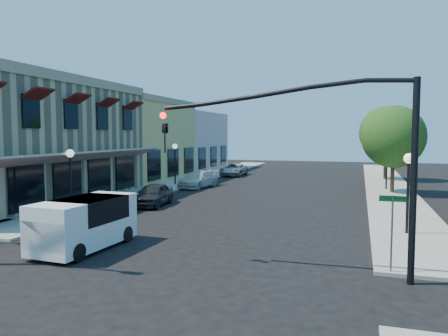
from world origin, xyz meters
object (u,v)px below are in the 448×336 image
(lamppost_right_far, at_px, (387,155))
(parked_car_c, at_px, (198,179))
(street_name_sign, at_px, (392,221))
(street_tree_a, at_px, (394,137))
(street_tree_b, at_px, (386,132))
(signal_mast_arm, at_px, (338,144))
(lamppost_left_near, at_px, (70,165))
(parked_car_a, at_px, (153,195))
(parked_car_b, at_px, (151,195))
(parked_car_d, at_px, (234,170))
(lamppost_left_far, at_px, (175,154))
(lamppost_right_near, at_px, (409,173))
(white_van, at_px, (84,220))

(lamppost_right_far, bearing_deg, parked_car_c, -170.06)
(street_name_sign, distance_m, lamppost_right_far, 21.85)
(street_tree_a, xyz_separation_m, street_tree_b, (0.00, 10.00, 0.35))
(signal_mast_arm, height_order, parked_car_c, signal_mast_arm)
(lamppost_left_near, xyz_separation_m, parked_car_a, (2.94, 4.00, -2.05))
(lamppost_left_near, relative_size, parked_car_b, 1.11)
(street_name_sign, xyz_separation_m, parked_car_d, (-13.70, 29.80, -1.04))
(parked_car_c, bearing_deg, street_tree_b, 42.90)
(lamppost_left_far, bearing_deg, street_name_sign, -51.06)
(street_tree_a, bearing_deg, lamppost_right_far, 98.53)
(street_tree_b, relative_size, lamppost_left_near, 1.97)
(lamppost_left_near, relative_size, parked_car_a, 0.89)
(street_tree_a, distance_m, lamppost_right_far, 2.49)
(street_name_sign, distance_m, parked_car_c, 23.63)
(lamppost_left_far, xyz_separation_m, lamppost_right_near, (17.00, -14.00, 0.00))
(white_van, distance_m, parked_car_d, 30.18)
(street_name_sign, relative_size, lamppost_right_far, 0.70)
(street_name_sign, xyz_separation_m, parked_car_b, (-13.70, 10.80, -1.17))
(signal_mast_arm, height_order, lamppost_right_near, signal_mast_arm)
(lamppost_left_far, bearing_deg, lamppost_right_far, 6.71)
(street_tree_b, height_order, lamppost_left_near, street_tree_b)
(lamppost_right_far, height_order, white_van, lamppost_right_far)
(street_name_sign, height_order, parked_car_c, street_name_sign)
(street_name_sign, relative_size, parked_car_c, 0.54)
(white_van, relative_size, parked_car_a, 1.11)
(lamppost_left_near, height_order, white_van, lamppost_left_near)
(lamppost_left_far, relative_size, parked_car_b, 1.11)
(street_name_sign, xyz_separation_m, lamppost_right_near, (1.00, 5.80, 1.04))
(street_tree_a, height_order, parked_car_c, street_tree_a)
(lamppost_right_near, distance_m, parked_car_c, 20.01)
(parked_car_a, xyz_separation_m, parked_car_c, (-0.64, 9.42, -0.02))
(lamppost_left_near, relative_size, parked_car_c, 0.78)
(street_tree_b, bearing_deg, street_name_sign, -92.50)
(lamppost_left_near, relative_size, lamppost_right_far, 1.00)
(street_tree_a, relative_size, lamppost_left_far, 1.82)
(street_tree_b, bearing_deg, parked_car_a, -125.69)
(street_tree_b, bearing_deg, white_van, -112.17)
(lamppost_right_far, xyz_separation_m, parked_car_b, (-14.70, -11.00, -2.21))
(street_tree_a, distance_m, street_tree_b, 10.01)
(lamppost_right_near, bearing_deg, parked_car_c, 137.60)
(parked_car_c, bearing_deg, lamppost_right_near, -34.69)
(lamppost_left_far, height_order, lamppost_right_far, same)
(white_van, xyz_separation_m, parked_car_c, (-2.76, 19.47, -0.45))
(signal_mast_arm, relative_size, lamppost_right_near, 2.24)
(lamppost_right_far, xyz_separation_m, parked_car_c, (-14.70, -2.58, -2.07))
(lamppost_left_near, xyz_separation_m, lamppost_left_far, (0.00, 14.00, 0.00))
(lamppost_left_far, xyz_separation_m, parked_car_d, (2.30, 10.00, -2.08))
(street_tree_b, xyz_separation_m, street_name_sign, (-1.30, -29.80, -2.85))
(street_tree_b, bearing_deg, lamppost_left_near, -125.79)
(street_tree_b, xyz_separation_m, lamppost_left_near, (-17.30, -24.00, -1.81))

